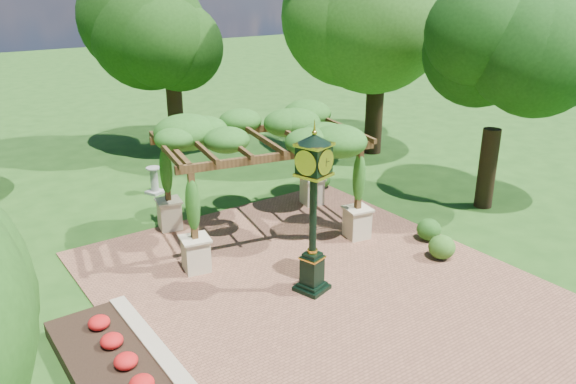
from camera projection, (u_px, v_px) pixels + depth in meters
ground at (348, 307)px, 13.54m from camera, size 120.00×120.00×0.00m
brick_plaza at (322, 289)px, 14.29m from camera, size 10.00×12.00×0.04m
border_wall at (161, 360)px, 11.34m from camera, size 0.35×5.00×0.40m
flower_bed at (117, 378)px, 10.86m from camera, size 1.50×5.00×0.36m
pedestal_clock at (313, 200)px, 13.36m from camera, size 1.01×1.01×4.15m
pergola at (260, 140)px, 16.40m from camera, size 6.40×4.68×3.66m
sundial at (154, 182)px, 20.61m from camera, size 0.73×0.73×1.00m
shrub_front at (442, 247)px, 15.72m from camera, size 0.97×0.97×0.68m
shrub_mid at (429, 230)px, 16.85m from camera, size 0.97×0.97×0.66m
shrub_back at (321, 180)px, 21.08m from camera, size 0.84×0.84×0.65m
tree_north at (169, 24)px, 24.33m from camera, size 4.59×4.59×8.15m
tree_east_near at (501, 64)px, 17.84m from camera, size 3.97×3.97×7.13m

